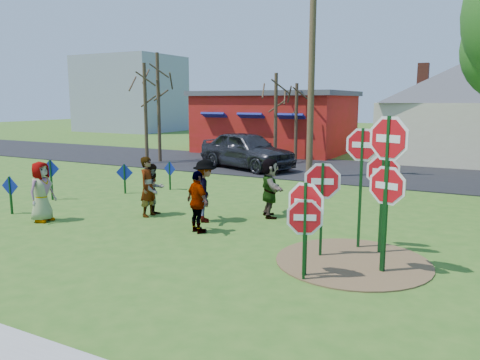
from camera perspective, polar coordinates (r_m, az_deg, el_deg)
The scene contains 29 objects.
ground at distance 12.81m, azimuth -5.22°, elevation -5.43°, with size 120.00×120.00×0.00m, color #32621C.
road at distance 23.12m, azimuth 10.47°, elevation 1.30°, with size 120.00×7.50×0.04m, color black.
dirt_patch at distance 10.18m, azimuth 13.57°, elevation -9.62°, with size 3.20×3.20×0.03m, color brown.
red_building at distance 30.92m, azimuth 4.41°, elevation 7.14°, with size 9.40×7.69×3.90m.
cream_house at distance 28.38m, azimuth 25.48°, elevation 7.95°, with size 9.40×9.40×6.50m.
distant_building at distance 53.27m, azimuth -13.18°, elevation 10.17°, with size 10.00×8.00×8.00m, color #8C939E.
stop_sign_a at distance 8.85m, azimuth 8.01°, elevation -3.62°, with size 1.05×0.23×1.97m.
stop_sign_b at distance 10.70m, azimuth 14.64°, elevation 2.71°, with size 1.01×0.07×2.87m.
stop_sign_c at distance 9.26m, azimuth 17.56°, elevation 2.59°, with size 1.07×0.49×3.21m.
stop_sign_d at distance 10.51m, azimuth 16.99°, elevation 0.06°, with size 0.99×0.07×2.32m.
stop_sign_e at distance 8.70m, azimuth 7.90°, elevation -5.19°, with size 0.87×0.36×1.68m.
stop_sign_f at distance 9.34m, azimuth 17.45°, elevation -1.57°, with size 0.99×0.32×2.25m.
stop_sign_g at distance 10.03m, azimuth 9.98°, elevation -1.10°, with size 1.01×0.38×2.18m.
blue_diamond_a at distance 15.36m, azimuth -26.21°, elevation -1.18°, with size 0.58×0.11×1.14m.
blue_diamond_b at distance 16.97m, azimuth -22.05°, elevation 0.59°, with size 0.59×0.22×1.37m.
blue_diamond_c at distance 17.32m, azimuth -13.89°, elevation 0.53°, with size 0.61×0.22×1.09m.
blue_diamond_d at distance 17.72m, azimuth -8.56°, elevation 0.93°, with size 0.56×0.08×1.08m.
person_a at distance 14.04m, azimuth -23.03°, elevation -1.32°, with size 0.82×0.54×1.68m, color #476198.
person_b at distance 13.76m, azimuth -11.12°, elevation -0.80°, with size 0.64×0.42×1.74m, color #237262.
person_c at distance 13.88m, azimuth -10.50°, elevation -1.15°, with size 0.74×0.58×1.52m, color brown.
person_d at distance 12.91m, azimuth -4.26°, elevation -1.33°, with size 1.13×0.65×1.74m, color #302F33.
person_e at distance 11.86m, azimuth -5.18°, elevation -2.69°, with size 0.94×0.39×1.60m, color #492C5F.
person_f at distance 13.42m, azimuth 3.66°, elevation -0.96°, with size 1.59×0.51×1.71m, color #164828.
suv at distance 22.86m, azimuth 0.80°, elevation 3.70°, with size 2.13×5.30×1.81m, color #2F2F34.
utility_pole at distance 20.40m, azimuth 8.73°, elevation 13.37°, with size 2.17×0.40×8.89m.
bare_tree_west at distance 25.16m, azimuth -11.49°, elevation 9.63°, with size 1.80×1.80×5.23m.
bare_tree_east at distance 26.16m, azimuth 6.88°, elevation 8.36°, with size 1.80×1.80×4.25m.
bare_tree_mid at distance 25.74m, azimuth -9.94°, elevation 10.52°, with size 1.80×1.80×5.82m.
bare_tree_extra at distance 24.58m, azimuth 4.39°, elevation 9.02°, with size 1.80×1.80×4.72m.
Camera 1 is at (6.76, -10.35, 3.34)m, focal length 35.00 mm.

